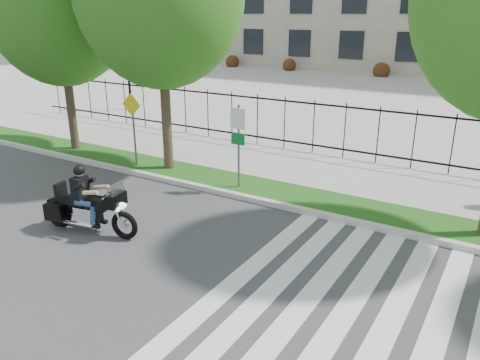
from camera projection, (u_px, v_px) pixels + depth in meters
The scene contains 12 objects.
ground at pixel (146, 258), 10.34m from camera, with size 120.00×120.00×0.00m, color #3C3C3E.
curb at pixel (242, 197), 13.61m from camera, with size 60.00×0.20×0.15m, color #B6B4AB.
grass_verge at pixel (257, 188), 14.29m from camera, with size 60.00×1.50×0.15m, color #1A5014.
sidewalk at pixel (292, 167), 16.30m from camera, with size 60.00×3.50×0.15m, color gray.
plaza at pixel (409, 96), 30.39m from camera, with size 80.00×34.00×0.10m, color gray.
crosswalk_stripes at pixel (359, 331), 7.96m from camera, with size 5.70×8.00×0.01m, color silver, non-canonical shape.
iron_fence at pixel (314, 127), 17.34m from camera, with size 30.00×0.06×2.00m, color black, non-canonical shape.
lamp_post_left at pixel (127, 52), 24.82m from camera, with size 1.06×0.70×4.25m.
street_tree_0 at pixel (58, 3), 16.49m from camera, with size 5.10×5.10×8.27m.
sign_pole_regulatory at pixel (238, 136), 13.64m from camera, with size 0.50×0.09×2.50m.
sign_pole_warning at pixel (133, 120), 15.71m from camera, with size 0.78×0.09×2.49m.
motorcycle_rider at pixel (88, 206), 11.35m from camera, with size 2.68×1.02×2.08m.
Camera 1 is at (6.57, -6.72, 5.10)m, focal length 35.00 mm.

